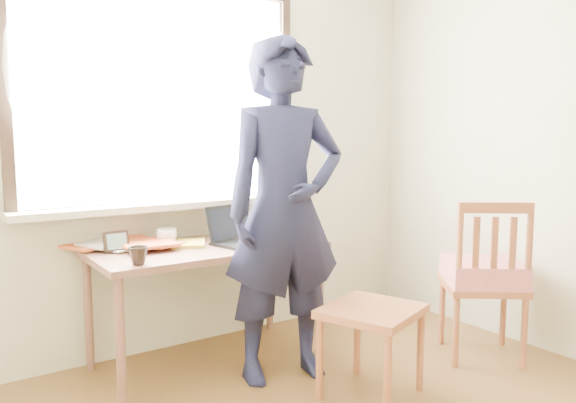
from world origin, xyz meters
TOP-DOWN VIEW (x-y plane):
  - room_shell at (-0.02, 0.20)m, footprint 3.52×4.02m
  - desk at (-0.10, 1.63)m, footprint 1.33×0.67m
  - laptop at (0.08, 1.60)m, footprint 0.38×0.33m
  - mug_white at (-0.28, 1.79)m, footprint 0.16×0.16m
  - mug_dark at (-0.60, 1.38)m, footprint 0.12×0.12m
  - mouse at (0.37, 1.53)m, footprint 0.10×0.07m
  - desk_clutter at (-0.38, 1.83)m, footprint 0.88×0.57m
  - book_a at (-0.52, 1.86)m, footprint 0.28×0.31m
  - book_b at (0.29, 1.85)m, footprint 0.26×0.28m
  - picture_frame at (-0.60, 1.73)m, footprint 0.14×0.02m
  - work_chair at (0.41, 0.76)m, footprint 0.59×0.58m
  - side_chair at (1.32, 0.76)m, footprint 0.62×0.62m
  - person at (0.18, 1.23)m, footprint 0.76×0.58m

SIDE VIEW (x-z plane):
  - work_chair at x=0.41m, z-range 0.16..0.64m
  - side_chair at x=1.32m, z-range 0.02..1.00m
  - desk at x=-0.10m, z-range 0.28..1.00m
  - book_b at x=0.29m, z-range 0.71..0.73m
  - book_a at x=-0.52m, z-range 0.71..0.74m
  - mouse at x=0.37m, z-range 0.71..0.75m
  - desk_clutter at x=-0.38m, z-range 0.71..0.76m
  - mug_dark at x=-0.60m, z-range 0.71..0.80m
  - mug_white at x=-0.28m, z-range 0.71..0.81m
  - laptop at x=0.08m, z-range 0.65..0.88m
  - picture_frame at x=-0.60m, z-range 0.71..0.82m
  - person at x=0.18m, z-range 0.00..1.89m
  - room_shell at x=-0.02m, z-range 0.33..2.94m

